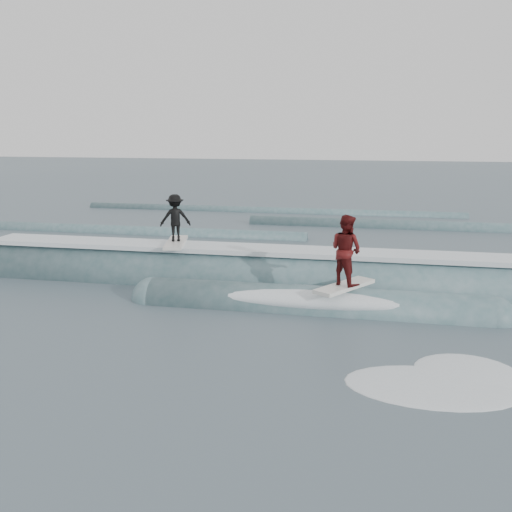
# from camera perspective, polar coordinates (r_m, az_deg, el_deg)

# --- Properties ---
(ground) EXTENTS (160.00, 160.00, 0.00)m
(ground) POSITION_cam_1_polar(r_m,az_deg,el_deg) (11.58, -5.82, -11.32)
(ground) COLOR #3F535D
(ground) RESTS_ON ground
(breaking_wave) EXTENTS (23.53, 3.85, 2.15)m
(breaking_wave) POSITION_cam_1_polar(r_m,az_deg,el_deg) (17.22, 1.48, -3.07)
(breaking_wave) COLOR #3C6065
(breaking_wave) RESTS_ON ground
(surfer_black) EXTENTS (1.09, 2.07, 1.57)m
(surfer_black) POSITION_cam_1_polar(r_m,az_deg,el_deg) (18.00, -8.07, 3.49)
(surfer_black) COLOR silver
(surfer_black) RESTS_ON ground
(surfer_red) EXTENTS (1.55, 1.98, 1.94)m
(surfer_red) POSITION_cam_1_polar(r_m,az_deg,el_deg) (14.87, 8.97, 0.29)
(surfer_red) COLOR silver
(surfer_red) RESTS_ON ground
(whitewater) EXTENTS (15.67, 8.50, 0.10)m
(whitewater) POSITION_cam_1_polar(r_m,az_deg,el_deg) (11.16, -0.43, -12.23)
(whitewater) COLOR white
(whitewater) RESTS_ON ground
(far_swells) EXTENTS (40.65, 8.65, 0.80)m
(far_swells) POSITION_cam_1_polar(r_m,az_deg,el_deg) (28.39, 3.76, 3.05)
(far_swells) COLOR #3C6065
(far_swells) RESTS_ON ground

